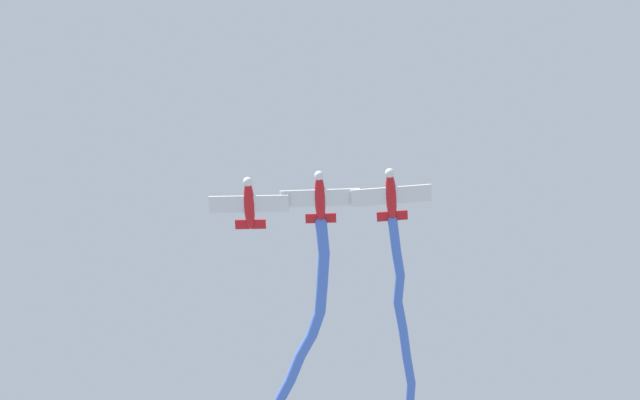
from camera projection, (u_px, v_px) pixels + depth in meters
airplane_lead at (249, 204)px, 77.76m from camera, size 5.65×5.18×1.57m
airplane_left_wing at (320, 198)px, 77.84m from camera, size 5.70×5.14×1.57m
smoke_trail_left_wing at (300, 343)px, 84.98m from camera, size 21.15×14.16×2.16m
airplane_right_wing at (391, 195)px, 77.39m from camera, size 5.83×5.07×1.57m
smoke_trail_right_wing at (404, 332)px, 84.27m from camera, size 13.89×19.06×1.68m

